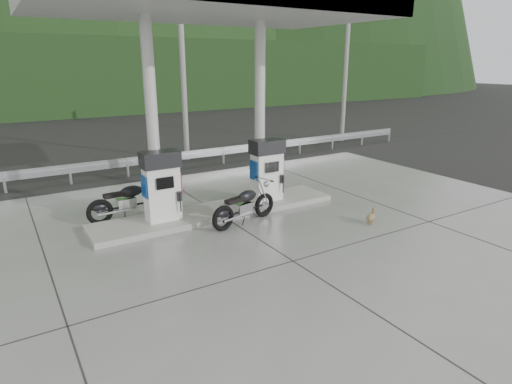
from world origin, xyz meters
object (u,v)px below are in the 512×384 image
gas_pump_left (162,186)px  duck (371,218)px  gas_pump_right (267,170)px  motorcycle_left (128,201)px  motorcycle_right (244,206)px

gas_pump_left → duck: gas_pump_left is taller
duck → gas_pump_right: bearing=95.6°
gas_pump_left → gas_pump_right: 3.20m
gas_pump_left → gas_pump_right: bearing=0.0°
gas_pump_left → motorcycle_left: gas_pump_left is taller
motorcycle_left → duck: 6.48m
gas_pump_right → duck: gas_pump_right is taller
gas_pump_right → duck: bearing=-62.6°
motorcycle_left → gas_pump_left: bearing=-59.4°
motorcycle_left → motorcycle_right: (2.49, -1.95, -0.02)m
motorcycle_left → duck: size_ratio=4.32×
gas_pump_left → duck: 5.49m
motorcycle_left → motorcycle_right: 3.16m
motorcycle_right → duck: bearing=-45.5°
duck → motorcycle_left: bearing=123.0°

